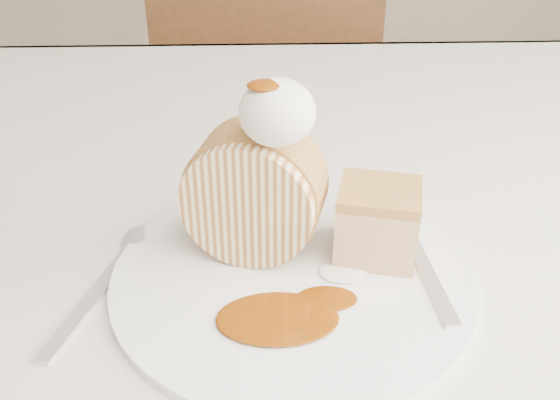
{
  "coord_description": "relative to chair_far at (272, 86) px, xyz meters",
  "views": [
    {
      "loc": [
        -0.07,
        -0.39,
        1.08
      ],
      "look_at": [
        -0.05,
        0.03,
        0.82
      ],
      "focal_mm": 40.0,
      "sensor_mm": 36.0,
      "label": 1
    }
  ],
  "objects": [
    {
      "name": "table",
      "position": [
        0.04,
        -0.75,
        0.1
      ],
      "size": [
        1.4,
        0.9,
        0.75
      ],
      "color": "silver",
      "rests_on": "ground"
    },
    {
      "name": "chair_far",
      "position": [
        0.0,
        0.0,
        0.0
      ],
      "size": [
        0.52,
        0.52,
        0.98
      ],
      "rotation": [
        0.0,
        0.0,
        3.0
      ],
      "color": "brown",
      "rests_on": "ground"
    },
    {
      "name": "plate",
      "position": [
        -0.0,
        -0.93,
        0.2
      ],
      "size": [
        0.36,
        0.36,
        0.01
      ],
      "primitive_type": "cylinder",
      "rotation": [
        0.0,
        0.0,
        -0.23
      ],
      "color": "white",
      "rests_on": "table"
    },
    {
      "name": "roulade_slice",
      "position": [
        -0.03,
        -0.89,
        0.25
      ],
      "size": [
        0.12,
        0.09,
        0.11
      ],
      "primitive_type": "cylinder",
      "rotation": [
        1.57,
        0.0,
        -0.26
      ],
      "color": "#FFE6B1",
      "rests_on": "plate"
    },
    {
      "name": "cake_chunk",
      "position": [
        0.07,
        -0.9,
        0.23
      ],
      "size": [
        0.08,
        0.07,
        0.06
      ],
      "primitive_type": "cube",
      "rotation": [
        0.0,
        0.0,
        -0.23
      ],
      "color": "tan",
      "rests_on": "plate"
    },
    {
      "name": "whipped_cream",
      "position": [
        -0.01,
        -0.91,
        0.34
      ],
      "size": [
        0.06,
        0.06,
        0.05
      ],
      "primitive_type": "ellipsoid",
      "color": "white",
      "rests_on": "roulade_slice"
    },
    {
      "name": "caramel_drizzle",
      "position": [
        -0.02,
        -0.92,
        0.36
      ],
      "size": [
        0.03,
        0.02,
        0.01
      ],
      "primitive_type": "ellipsoid",
      "color": "#6A2F04",
      "rests_on": "whipped_cream"
    },
    {
      "name": "caramel_pool",
      "position": [
        -0.02,
        -0.99,
        0.2
      ],
      "size": [
        0.1,
        0.08,
        0.0
      ],
      "primitive_type": null,
      "rotation": [
        0.0,
        0.0,
        -0.23
      ],
      "color": "#6A2F04",
      "rests_on": "plate"
    },
    {
      "name": "fork",
      "position": [
        0.11,
        -0.94,
        0.2
      ],
      "size": [
        0.04,
        0.18,
        0.0
      ],
      "primitive_type": "cube",
      "rotation": [
        0.0,
        0.0,
        0.07
      ],
      "color": "silver",
      "rests_on": "plate"
    },
    {
      "name": "spoon",
      "position": [
        -0.16,
        -0.96,
        0.19
      ],
      "size": [
        0.07,
        0.16,
        0.0
      ],
      "primitive_type": "cube",
      "rotation": [
        0.0,
        0.0,
        -0.29
      ],
      "color": "silver",
      "rests_on": "table"
    }
  ]
}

